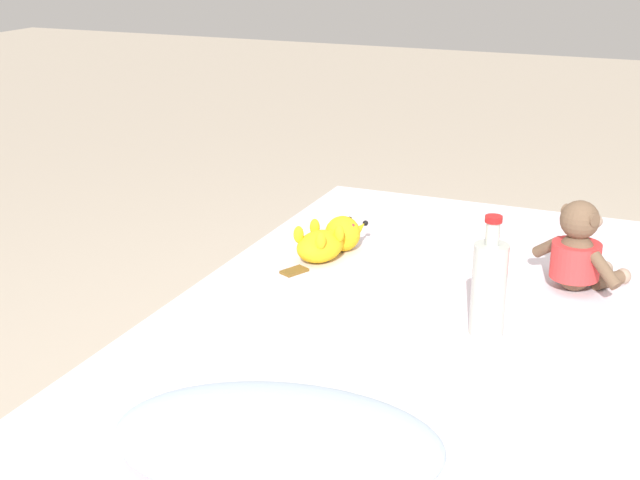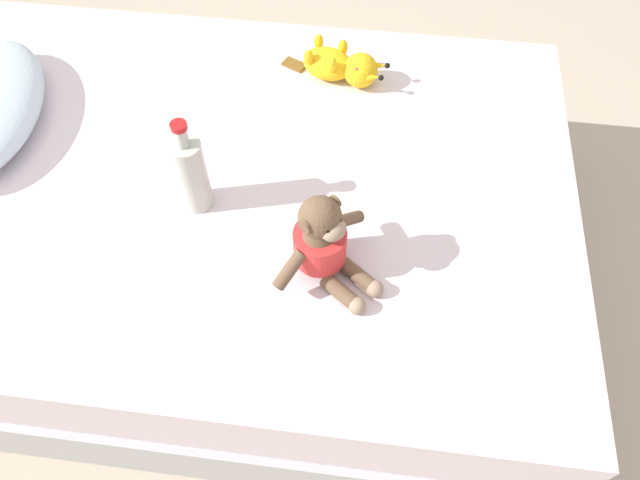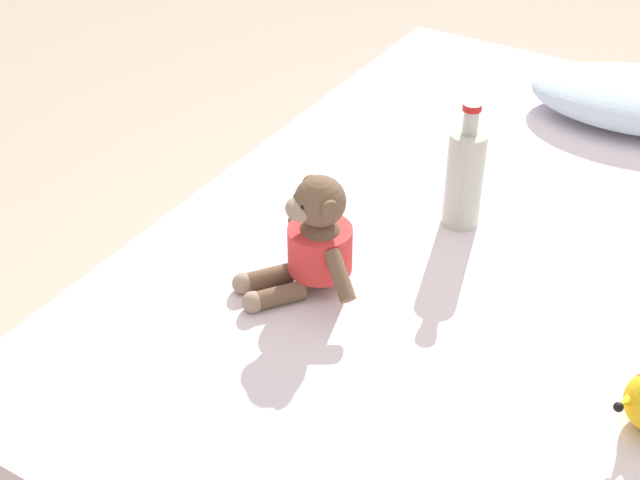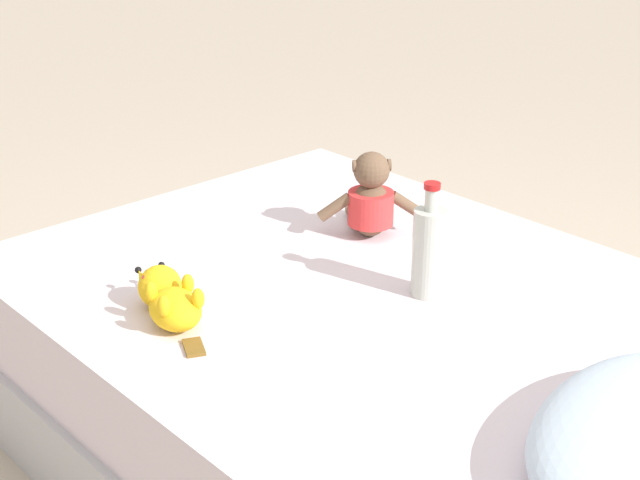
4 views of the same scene
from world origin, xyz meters
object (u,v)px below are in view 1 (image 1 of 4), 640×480
object	(u,v)px
bed	(440,412)
glass_bottle	(489,287)
plush_monkey	(579,253)
pillow	(277,440)
plush_yellow_creature	(330,240)

from	to	relation	value
bed	glass_bottle	xyz separation A→B (m)	(-0.10, 0.03, 0.35)
plush_monkey	pillow	bearing A→B (deg)	70.38
pillow	plush_yellow_creature	bearing A→B (deg)	-72.56
plush_monkey	plush_yellow_creature	xyz separation A→B (m)	(0.66, 0.03, -0.05)
plush_yellow_creature	glass_bottle	size ratio (longest dim) A/B	1.19
plush_monkey	plush_yellow_creature	distance (m)	0.66
pillow	plush_monkey	distance (m)	1.06
plush_yellow_creature	bed	bearing A→B (deg)	145.02
glass_bottle	plush_monkey	bearing A→B (deg)	-114.12
bed	plush_yellow_creature	xyz separation A→B (m)	(0.41, -0.29, 0.29)
pillow	plush_monkey	size ratio (longest dim) A/B	2.43
bed	plush_yellow_creature	distance (m)	0.58
glass_bottle	pillow	bearing A→B (deg)	72.80
bed	pillow	xyz separation A→B (m)	(0.10, 0.68, 0.30)
plush_monkey	plush_yellow_creature	size ratio (longest dim) A/B	0.78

